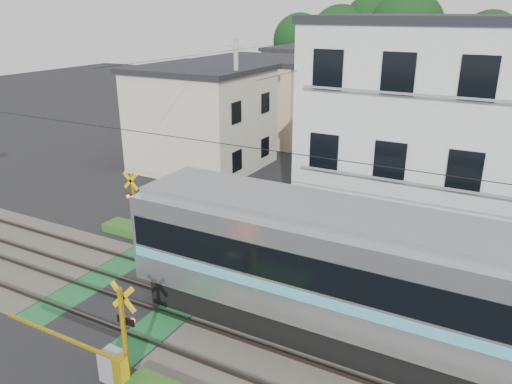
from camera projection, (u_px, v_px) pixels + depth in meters
The scene contains 11 objects.
ground at pixel (135, 294), 17.67m from camera, with size 120.00×120.00×0.00m, color black.
track_bed at pixel (135, 293), 17.66m from camera, with size 120.00×120.00×0.14m.
crossing_signal_near at pixel (114, 361), 13.25m from camera, with size 4.74×0.65×3.09m.
crossing_signal_far at pixel (144, 225), 21.60m from camera, with size 4.74×0.65×3.09m.
apartment_block at pixel (446, 137), 20.10m from camera, with size 10.20×8.36×9.30m.
houses_row at pixel (365, 97), 37.84m from camera, with size 22.07×31.35×6.80m.
tree_hill at pixel (420, 48), 55.97m from camera, with size 40.00×12.13×11.58m.
catenary at pixel (292, 233), 13.74m from camera, with size 60.00×5.04×7.00m.
utility_poles at pixel (336, 90), 35.73m from camera, with size 7.90×42.00×8.00m.
pedestrian at pixel (369, 122), 40.77m from camera, with size 0.61×0.40×1.68m, color #30323C.
weed_patches at pixel (173, 304), 16.75m from camera, with size 10.25×8.80×0.40m.
Camera 1 is at (11.09, -11.44, 9.49)m, focal length 35.00 mm.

